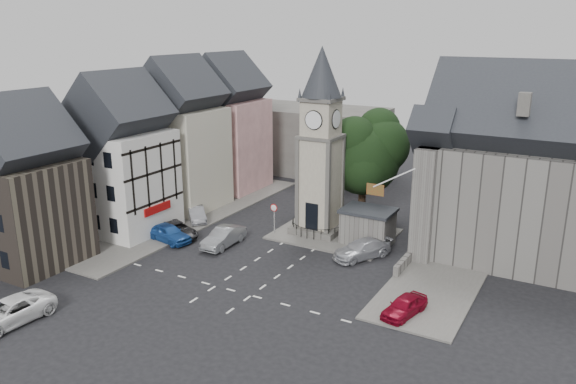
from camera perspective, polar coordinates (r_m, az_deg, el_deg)
The scene contains 25 objects.
ground at distance 44.12m, azimuth -1.48°, elevation -7.23°, with size 120.00×120.00×0.00m, color black.
pavement_west at distance 55.44m, azimuth -9.41°, elevation -2.35°, with size 6.00×30.00×0.14m, color #595651.
pavement_east at distance 46.96m, azimuth 16.50°, elevation -6.34°, with size 6.00×26.00×0.14m, color #595651.
central_island at distance 50.02m, azimuth 4.73°, elevation -4.26°, with size 10.00×8.00×0.16m, color #595651.
road_markings at distance 39.95m, azimuth -5.59°, elevation -9.94°, with size 20.00×8.00×0.01m, color silver.
clock_tower at distance 48.40m, azimuth 3.34°, elevation 4.98°, with size 4.86×4.86×16.25m.
stone_shelter at distance 47.88m, azimuth 8.11°, elevation -3.46°, with size 4.30×3.30×3.08m.
town_tree at distance 52.33m, azimuth 7.72°, elevation 4.44°, with size 7.20×7.20×10.80m.
warning_sign_post at distance 49.28m, azimuth -1.44°, elevation -2.12°, with size 0.70×0.19×2.85m.
terrace_pink at distance 63.31m, azimuth -6.15°, elevation 6.21°, with size 8.10×7.60×12.80m.
terrace_cream at distance 57.12m, azimuth -10.82°, elevation 4.90°, with size 8.10×7.60×12.80m.
terrace_tudor at distance 51.51m, azimuth -16.51°, elevation 2.82°, with size 8.10×7.60×12.00m.
building_sw_stone at distance 47.36m, azimuth -25.46°, elevation -0.33°, with size 8.60×7.60×10.40m.
backdrop_west at distance 72.04m, azimuth 1.76°, elevation 5.44°, with size 20.00×10.00×8.00m, color #4C4944.
east_building at distance 47.33m, azimuth 22.18°, elevation 1.20°, with size 14.40×11.40×12.60m.
east_boundary_wall at distance 49.24m, azimuth 13.92°, elevation -4.59°, with size 0.40×16.00×0.90m, color #595652.
flagpole at distance 42.09m, azimuth 10.69°, elevation 1.41°, with size 3.68×0.10×2.74m.
car_west_blue at distance 49.19m, azimuth -12.04°, elevation -4.09°, with size 1.81×4.49×1.53m, color #1B4895.
car_west_silver at distance 53.88m, azimuth -9.30°, elevation -2.22°, with size 1.44×4.12×1.36m, color gray.
car_west_grey at distance 50.15m, azimuth -11.19°, elevation -3.78°, with size 2.15×4.67×1.30m, color #28282B.
car_island_silver at distance 47.45m, azimuth -6.57°, elevation -4.58°, with size 1.65×4.73×1.56m, color gray.
car_island_east at distance 45.20m, azimuth 7.52°, elevation -5.78°, with size 2.04×5.01×1.45m, color #B4B6BD.
car_east_red at distance 37.12m, azimuth 11.74°, elevation -11.28°, with size 1.54×3.83×1.30m, color maroon.
van_sw_white at distance 39.43m, azimuth -26.48°, elevation -10.85°, with size 2.55×5.53×1.54m, color white.
pedestrian at distance 48.45m, azimuth 13.96°, elevation -4.30°, with size 0.70×0.46×1.92m, color beige.
Camera 1 is at (20.87, -34.63, 17.67)m, focal length 35.00 mm.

